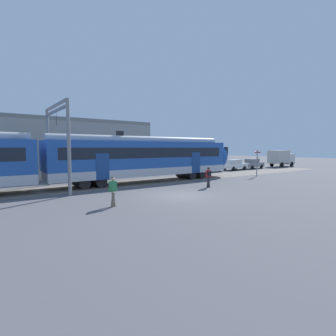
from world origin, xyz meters
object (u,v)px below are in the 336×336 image
object	(u,v)px
commuter_train	(50,161)
box_truck	(281,158)
crossing_signal	(257,159)
parked_car_white	(235,165)
parked_car_grey	(252,164)
pedestrian_red	(209,175)
parked_car_silver	(209,166)
pedestrian_green	(113,189)

from	to	relation	value
commuter_train	box_truck	size ratio (longest dim) A/B	7.16
commuter_train	crossing_signal	size ratio (longest dim) A/B	12.68
crossing_signal	box_truck	bearing A→B (deg)	22.87
commuter_train	parked_car_white	distance (m)	26.39
parked_car_white	box_truck	xyz separation A→B (m)	(12.18, -0.04, 0.79)
parked_car_grey	box_truck	size ratio (longest dim) A/B	0.76
pedestrian_red	parked_car_silver	xyz separation A→B (m)	(9.90, 9.87, -0.21)
pedestrian_green	box_truck	size ratio (longest dim) A/B	0.31
commuter_train	pedestrian_red	world-z (taller)	commuter_train
pedestrian_green	pedestrian_red	world-z (taller)	same
pedestrian_green	crossing_signal	size ratio (longest dim) A/B	0.56
pedestrian_red	parked_car_grey	world-z (taller)	pedestrian_red
pedestrian_red	commuter_train	bearing A→B (deg)	150.62
commuter_train	pedestrian_green	size ratio (longest dim) A/B	22.83
parked_car_grey	box_truck	world-z (taller)	box_truck
commuter_train	parked_car_silver	world-z (taller)	commuter_train
pedestrian_green	parked_car_white	bearing A→B (deg)	26.15
pedestrian_green	parked_car_grey	size ratio (longest dim) A/B	0.41
commuter_train	pedestrian_green	distance (m)	8.26
crossing_signal	parked_car_grey	bearing A→B (deg)	38.62
pedestrian_red	box_truck	bearing A→B (deg)	20.08
pedestrian_green	parked_car_white	distance (m)	27.32
crossing_signal	pedestrian_green	bearing A→B (deg)	-166.17
parked_car_grey	parked_car_silver	bearing A→B (deg)	-178.35
commuter_train	pedestrian_red	xyz separation A→B (m)	(10.76, -6.06, -1.26)
parked_car_white	box_truck	distance (m)	12.20
parked_car_white	crossing_signal	bearing A→B (deg)	-123.42
commuter_train	pedestrian_green	world-z (taller)	commuter_train
parked_car_grey	box_truck	xyz separation A→B (m)	(7.84, -0.12, 0.79)
parked_car_silver	box_truck	distance (m)	17.59
parked_car_silver	commuter_train	bearing A→B (deg)	-169.53
pedestrian_green	crossing_signal	bearing A→B (deg)	13.83
pedestrian_red	parked_car_grey	size ratio (longest dim) A/B	0.41
box_truck	crossing_signal	size ratio (longest dim) A/B	1.77
parked_car_grey	pedestrian_green	bearing A→B (deg)	-157.23
box_truck	crossing_signal	bearing A→B (deg)	-157.13
commuter_train	crossing_signal	distance (m)	21.55
pedestrian_green	box_truck	distance (m)	38.62
pedestrian_red	parked_car_grey	bearing A→B (deg)	27.35
pedestrian_green	commuter_train	bearing A→B (deg)	100.73
pedestrian_green	parked_car_silver	xyz separation A→B (m)	(19.13, 11.84, -0.21)
pedestrian_green	box_truck	bearing A→B (deg)	18.11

